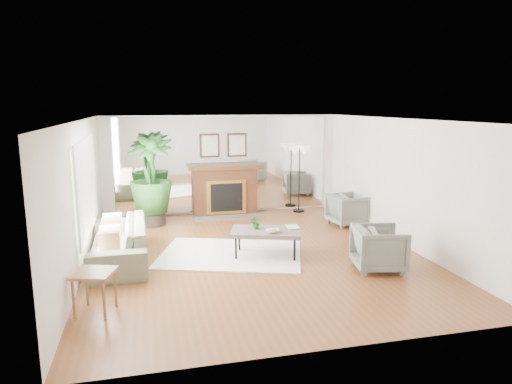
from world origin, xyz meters
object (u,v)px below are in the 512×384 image
object	(u,v)px
side_table	(94,278)
potted_ficus	(151,177)
coffee_table	(266,232)
floor_lamp	(300,156)
sofa	(119,241)
armchair_back	(347,209)
fireplace	(225,189)
armchair_front	(379,248)

from	to	relation	value
side_table	potted_ficus	size ratio (longest dim) A/B	0.30
coffee_table	floor_lamp	distance (m)	3.84
sofa	armchair_back	xyz separation A→B (m)	(5.05, 1.36, 0.01)
sofa	floor_lamp	size ratio (longest dim) A/B	1.42
coffee_table	potted_ficus	xyz separation A→B (m)	(-2.00, 2.78, 0.66)
side_table	sofa	bearing A→B (deg)	84.57
fireplace	sofa	xyz separation A→B (m)	(-2.45, -3.02, -0.30)
floor_lamp	sofa	bearing A→B (deg)	-146.77
fireplace	armchair_front	size ratio (longest dim) A/B	2.49
armchair_back	side_table	xyz separation A→B (m)	(-5.25, -3.46, 0.13)
potted_ficus	fireplace	bearing A→B (deg)	19.29
sofa	side_table	world-z (taller)	sofa
fireplace	coffee_table	size ratio (longest dim) A/B	1.44
armchair_front	potted_ficus	xyz separation A→B (m)	(-3.69, 3.89, 0.75)
potted_ficus	floor_lamp	world-z (taller)	potted_ficus
coffee_table	armchair_back	bearing A→B (deg)	35.99
fireplace	coffee_table	xyz separation A→B (m)	(0.17, -3.42, -0.20)
potted_ficus	floor_lamp	xyz separation A→B (m)	(3.75, 0.48, 0.34)
armchair_front	coffee_table	bearing A→B (deg)	67.93
sofa	floor_lamp	distance (m)	5.34
sofa	coffee_table	bearing A→B (deg)	79.91
coffee_table	potted_ficus	bearing A→B (deg)	125.74
coffee_table	armchair_back	size ratio (longest dim) A/B	1.80
side_table	floor_lamp	size ratio (longest dim) A/B	0.37
armchair_back	potted_ficus	distance (m)	4.61
armchair_front	floor_lamp	world-z (taller)	floor_lamp
fireplace	side_table	xyz separation A→B (m)	(-2.65, -5.12, -0.17)
floor_lamp	potted_ficus	bearing A→B (deg)	-172.67
armchair_back	potted_ficus	xyz separation A→B (m)	(-4.43, 1.02, 0.76)
armchair_front	side_table	xyz separation A→B (m)	(-4.51, -0.59, 0.11)
sofa	potted_ficus	size ratio (longest dim) A/B	1.16
armchair_front	potted_ficus	bearing A→B (deg)	54.70
coffee_table	floor_lamp	world-z (taller)	floor_lamp
coffee_table	sofa	distance (m)	2.66
fireplace	floor_lamp	distance (m)	2.08
armchair_back	coffee_table	bearing A→B (deg)	118.72
sofa	side_table	bearing A→B (deg)	-6.75
sofa	armchair_front	xyz separation A→B (m)	(4.31, -1.51, 0.02)
sofa	armchair_front	size ratio (longest dim) A/B	2.95
fireplace	armchair_back	bearing A→B (deg)	-32.58
coffee_table	potted_ficus	size ratio (longest dim) A/B	0.68
armchair_front	fireplace	bearing A→B (deg)	33.51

